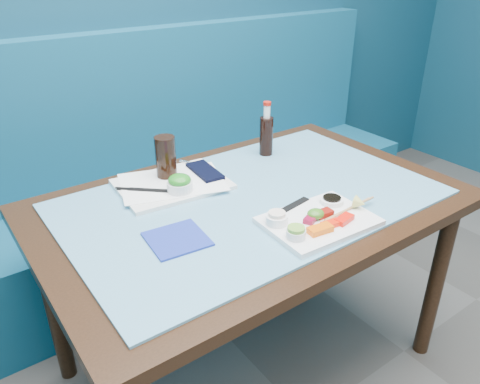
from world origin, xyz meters
TOP-DOWN VIEW (x-y plane):
  - booth_bench at (0.00, 2.29)m, footprint 3.00×0.56m
  - dining_table at (0.00, 1.45)m, footprint 1.40×0.90m
  - glass_top at (0.00, 1.45)m, footprint 1.22×0.76m
  - sashimi_plate at (0.06, 1.20)m, footprint 0.34×0.25m
  - salmon_left at (0.01, 1.14)m, footprint 0.08×0.05m
  - salmon_mid at (0.06, 1.15)m, footprint 0.06×0.04m
  - salmon_right at (0.11, 1.14)m, footprint 0.07×0.04m
  - tuna_left at (0.03, 1.20)m, footprint 0.06×0.05m
  - tuna_right at (0.09, 1.20)m, footprint 0.06×0.04m
  - seaweed_garnish at (0.06, 1.21)m, footprint 0.06×0.06m
  - ramekin_wasabi at (-0.06, 1.16)m, footprint 0.07×0.07m
  - wasabi_fill at (-0.06, 1.16)m, footprint 0.06×0.06m
  - ramekin_ginger at (-0.06, 1.25)m, footprint 0.08×0.08m
  - ginger_fill at (-0.06, 1.25)m, footprint 0.06×0.06m
  - soy_dish at (0.17, 1.25)m, footprint 0.10×0.10m
  - soy_fill at (0.17, 1.25)m, footprint 0.07×0.07m
  - lemon_wedge at (0.21, 1.17)m, footprint 0.05×0.05m
  - chopstick_sleeve at (0.05, 1.30)m, footprint 0.15×0.05m
  - wooden_chopstick_a at (0.17, 1.18)m, footprint 0.22×0.03m
  - wooden_chopstick_b at (0.18, 1.18)m, footprint 0.23×0.02m
  - serving_tray at (-0.18, 1.68)m, footprint 0.39×0.31m
  - paper_placemat at (-0.18, 1.68)m, footprint 0.41×0.34m
  - seaweed_bowl at (-0.19, 1.61)m, footprint 0.10×0.10m
  - seaweed_salad at (-0.19, 1.61)m, footprint 0.10×0.10m
  - cola_glass at (-0.17, 1.74)m, footprint 0.08×0.08m
  - navy_pouch at (-0.04, 1.68)m, footprint 0.09×0.18m
  - fork at (-0.05, 1.79)m, footprint 0.05×0.08m
  - black_chopstick_a at (-0.27, 1.67)m, footprint 0.17×0.14m
  - black_chopstick_b at (-0.27, 1.67)m, footprint 0.18×0.17m
  - tray_sleeve at (-0.27, 1.67)m, footprint 0.12×0.11m
  - cola_bottle_body at (0.27, 1.72)m, footprint 0.07×0.07m
  - cola_bottle_neck at (0.27, 1.72)m, footprint 0.03×0.03m
  - cola_bottle_cap at (0.27, 1.72)m, footprint 0.04×0.04m
  - blue_napkin at (-0.33, 1.37)m, footprint 0.18×0.18m

SIDE VIEW (x-z plane):
  - booth_bench at x=0.00m, z-range -0.21..0.96m
  - dining_table at x=0.00m, z-range 0.29..1.04m
  - glass_top at x=0.00m, z-range 0.75..0.76m
  - blue_napkin at x=-0.33m, z-range 0.76..0.76m
  - serving_tray at x=-0.18m, z-range 0.76..0.77m
  - sashimi_plate at x=0.06m, z-range 0.76..0.77m
  - paper_placemat at x=-0.18m, z-range 0.77..0.77m
  - tray_sleeve at x=-0.27m, z-range 0.77..0.78m
  - black_chopstick_a at x=-0.27m, z-range 0.77..0.78m
  - black_chopstick_b at x=-0.27m, z-range 0.77..0.78m
  - fork at x=-0.05m, z-range 0.77..0.78m
  - chopstick_sleeve at x=0.05m, z-range 0.77..0.78m
  - navy_pouch at x=-0.04m, z-range 0.77..0.79m
  - wooden_chopstick_a at x=0.17m, z-range 0.77..0.78m
  - wooden_chopstick_b at x=0.18m, z-range 0.77..0.78m
  - salmon_mid at x=0.06m, z-range 0.77..0.79m
  - soy_dish at x=0.17m, z-range 0.77..0.79m
  - tuna_left at x=0.03m, z-range 0.77..0.79m
  - salmon_right at x=0.11m, z-range 0.77..0.79m
  - tuna_right at x=0.09m, z-range 0.77..0.79m
  - salmon_left at x=0.01m, z-range 0.77..0.79m
  - ramekin_wasabi at x=-0.06m, z-range 0.77..0.80m
  - ramekin_ginger at x=-0.06m, z-range 0.77..0.80m
  - seaweed_bowl at x=-0.19m, z-range 0.77..0.81m
  - seaweed_garnish at x=0.06m, z-range 0.77..0.80m
  - soy_fill at x=0.17m, z-range 0.79..0.80m
  - lemon_wedge at x=0.21m, z-range 0.77..0.82m
  - wasabi_fill at x=-0.06m, z-range 0.80..0.81m
  - ginger_fill at x=-0.06m, z-range 0.80..0.81m
  - seaweed_salad at x=-0.19m, z-range 0.79..0.83m
  - cola_bottle_body at x=0.27m, z-range 0.76..0.91m
  - cola_glass at x=-0.17m, z-range 0.77..0.92m
  - cola_bottle_neck at x=0.27m, z-range 0.91..0.96m
  - cola_bottle_cap at x=0.27m, z-range 0.96..0.97m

